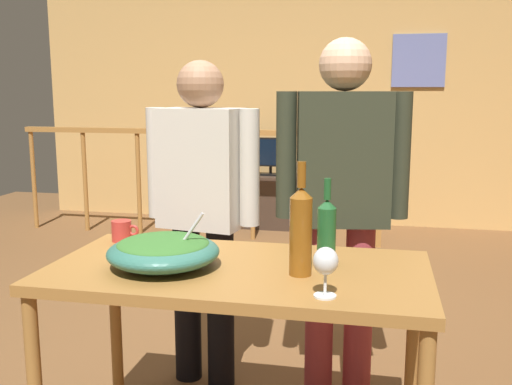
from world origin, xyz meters
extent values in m
plane|color=brown|center=(0.00, 0.00, 0.00)|extent=(8.55, 8.55, 0.00)
cube|color=tan|center=(0.00, 3.29, 1.38)|extent=(5.96, 0.10, 2.75)
cube|color=#6672AF|center=(1.11, 3.23, 1.71)|extent=(0.52, 0.03, 0.52)
cylinder|color=#9E6B33|center=(-2.73, 2.37, 0.50)|extent=(0.04, 0.04, 1.00)
cylinder|color=#9E6B33|center=(-2.15, 2.37, 0.50)|extent=(0.04, 0.04, 1.00)
cylinder|color=#9E6B33|center=(-1.57, 2.37, 0.50)|extent=(0.04, 0.04, 1.00)
cylinder|color=#9E6B33|center=(-0.99, 2.37, 0.50)|extent=(0.04, 0.04, 1.00)
cylinder|color=#9E6B33|center=(-0.41, 2.37, 0.50)|extent=(0.04, 0.04, 1.00)
cylinder|color=#9E6B33|center=(0.17, 2.37, 0.50)|extent=(0.04, 0.04, 1.00)
cylinder|color=#9E6B33|center=(0.75, 2.37, 0.50)|extent=(0.04, 0.04, 1.00)
cube|color=#9E6B33|center=(-0.99, 2.37, 1.03)|extent=(3.56, 0.07, 0.05)
cube|color=#9E6B33|center=(0.75, 2.37, 0.55)|extent=(0.10, 0.10, 1.10)
cube|color=#38281E|center=(-0.34, 2.94, 0.27)|extent=(0.90, 0.40, 0.54)
cube|color=black|center=(-0.34, 2.94, 0.55)|extent=(0.20, 0.12, 0.02)
cylinder|color=black|center=(-0.34, 2.94, 0.60)|extent=(0.03, 0.03, 0.08)
cube|color=black|center=(-0.34, 2.91, 0.79)|extent=(0.48, 0.06, 0.29)
cube|color=black|center=(-0.34, 2.88, 0.79)|extent=(0.44, 0.01, 0.27)
cube|color=#9E6B33|center=(0.28, -1.01, 0.77)|extent=(1.36, 0.70, 0.04)
cylinder|color=#9E6B33|center=(-0.36, -0.70, 0.38)|extent=(0.05, 0.05, 0.75)
cylinder|color=#9E6B33|center=(0.92, -0.70, 0.38)|extent=(0.05, 0.05, 0.75)
ellipsoid|color=#337060|center=(0.02, -1.07, 0.85)|extent=(0.40, 0.40, 0.11)
ellipsoid|color=#38702D|center=(0.02, -1.07, 0.88)|extent=(0.33, 0.33, 0.05)
cylinder|color=silver|center=(0.10, -1.07, 0.90)|extent=(0.15, 0.01, 0.20)
cylinder|color=silver|center=(0.61, -1.26, 0.80)|extent=(0.07, 0.07, 0.01)
cylinder|color=silver|center=(0.61, -1.26, 0.84)|extent=(0.01, 0.01, 0.07)
ellipsoid|color=silver|center=(0.61, -1.26, 0.91)|extent=(0.08, 0.08, 0.09)
cylinder|color=brown|center=(0.51, -1.06, 0.93)|extent=(0.08, 0.08, 0.27)
cone|color=brown|center=(0.51, -1.06, 1.08)|extent=(0.08, 0.08, 0.03)
cylinder|color=brown|center=(0.51, -1.06, 1.14)|extent=(0.03, 0.03, 0.09)
cylinder|color=#1E5628|center=(0.58, -0.91, 0.90)|extent=(0.07, 0.07, 0.21)
cone|color=#1E5628|center=(0.58, -0.91, 1.02)|extent=(0.07, 0.07, 0.03)
cylinder|color=#1E5628|center=(0.58, -0.91, 1.07)|extent=(0.03, 0.03, 0.08)
cylinder|color=#B7332D|center=(-0.28, -0.76, 0.84)|extent=(0.08, 0.08, 0.09)
torus|color=#B7332D|center=(-0.23, -0.76, 0.84)|extent=(0.05, 0.01, 0.05)
cylinder|color=black|center=(0.04, -0.41, 0.39)|extent=(0.13, 0.13, 0.78)
cylinder|color=black|center=(-0.14, -0.38, 0.39)|extent=(0.13, 0.13, 0.78)
cube|color=beige|center=(-0.05, -0.39, 1.06)|extent=(0.42, 0.28, 0.55)
cylinder|color=beige|center=(0.19, -0.43, 1.07)|extent=(0.09, 0.09, 0.53)
cylinder|color=beige|center=(-0.29, -0.35, 1.07)|extent=(0.09, 0.09, 0.53)
sphere|color=#A37556|center=(-0.05, -0.39, 1.45)|extent=(0.22, 0.22, 0.22)
cylinder|color=#9E3842|center=(0.69, -0.38, 0.41)|extent=(0.13, 0.13, 0.83)
cylinder|color=#9E3842|center=(0.52, -0.41, 0.41)|extent=(0.13, 0.13, 0.83)
cube|color=#2D3323|center=(0.60, -0.39, 1.12)|extent=(0.43, 0.29, 0.59)
cylinder|color=#2D3323|center=(0.85, -0.35, 1.14)|extent=(0.09, 0.09, 0.56)
cylinder|color=#2D3323|center=(0.36, -0.44, 1.14)|extent=(0.09, 0.09, 0.56)
sphere|color=#D8A884|center=(0.60, -0.39, 1.53)|extent=(0.23, 0.23, 0.23)
camera|label=1|loc=(0.76, -2.96, 1.42)|focal=40.80mm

